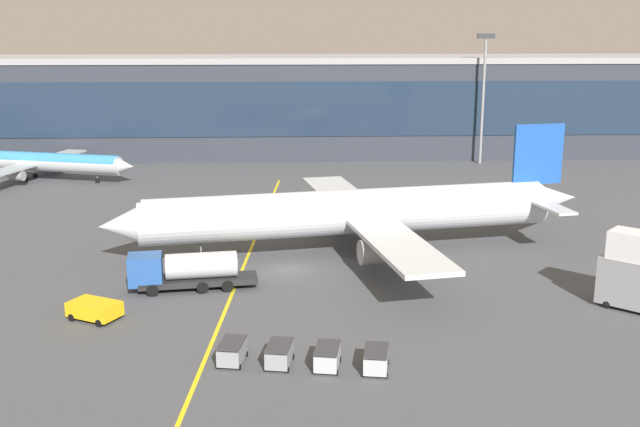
{
  "coord_description": "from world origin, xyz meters",
  "views": [
    {
      "loc": [
        -0.07,
        -66.47,
        21.8
      ],
      "look_at": [
        3.06,
        3.32,
        4.5
      ],
      "focal_mm": 42.35,
      "sensor_mm": 36.0,
      "label": 1
    }
  ],
  "objects": [
    {
      "name": "ground_plane",
      "position": [
        0.0,
        0.0,
        0.0
      ],
      "size": [
        700.0,
        700.0,
        0.0
      ],
      "primitive_type": "plane",
      "color": "#47494F"
    },
    {
      "name": "apron_lead_in_line",
      "position": [
        -4.16,
        2.0,
        0.0
      ],
      "size": [
        6.24,
        79.8,
        0.01
      ],
      "primitive_type": "cube",
      "rotation": [
        0.0,
        0.0,
        -0.07
      ],
      "color": "yellow",
      "rests_on": "ground_plane"
    },
    {
      "name": "terminal_building",
      "position": [
        14.08,
        66.69,
        8.49
      ],
      "size": [
        215.67,
        19.72,
        16.94
      ],
      "color": "#2D333D",
      "rests_on": "ground_plane"
    },
    {
      "name": "main_airliner",
      "position": [
        6.39,
        5.37,
        4.15
      ],
      "size": [
        48.3,
        38.62,
        12.25
      ],
      "color": "silver",
      "rests_on": "ground_plane"
    },
    {
      "name": "fuel_tanker",
      "position": [
        -8.87,
        -5.05,
        1.75
      ],
      "size": [
        11.04,
        3.9,
        3.25
      ],
      "color": "#232326",
      "rests_on": "ground_plane"
    },
    {
      "name": "pushback_tug",
      "position": [
        -14.82,
        -11.56,
        0.85
      ],
      "size": [
        4.43,
        3.81,
        1.4
      ],
      "color": "yellow",
      "rests_on": "ground_plane"
    },
    {
      "name": "baggage_cart_0",
      "position": [
        -3.85,
        -19.69,
        0.78
      ],
      "size": [
        2.01,
        2.88,
        1.48
      ],
      "color": "gray",
      "rests_on": "ground_plane"
    },
    {
      "name": "baggage_cart_1",
      "position": [
        -0.69,
        -20.24,
        0.78
      ],
      "size": [
        2.01,
        2.88,
        1.48
      ],
      "color": "gray",
      "rests_on": "ground_plane"
    },
    {
      "name": "baggage_cart_2",
      "position": [
        2.46,
        -20.79,
        0.78
      ],
      "size": [
        2.01,
        2.88,
        1.48
      ],
      "color": "#B2B7BC",
      "rests_on": "ground_plane"
    },
    {
      "name": "baggage_cart_3",
      "position": [
        5.61,
        -21.34,
        0.78
      ],
      "size": [
        2.01,
        2.88,
        1.48
      ],
      "color": "#B2B7BC",
      "rests_on": "ground_plane"
    },
    {
      "name": "commuter_jet_far",
      "position": [
        -36.44,
        43.84,
        2.74
      ],
      "size": [
        30.06,
        24.25,
        7.79
      ],
      "color": "#B2B7BC",
      "rests_on": "ground_plane"
    },
    {
      "name": "apron_light_mast_1",
      "position": [
        31.72,
        54.73,
        12.34
      ],
      "size": [
        2.8,
        0.5,
        20.82
      ],
      "color": "gray",
      "rests_on": "ground_plane"
    }
  ]
}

